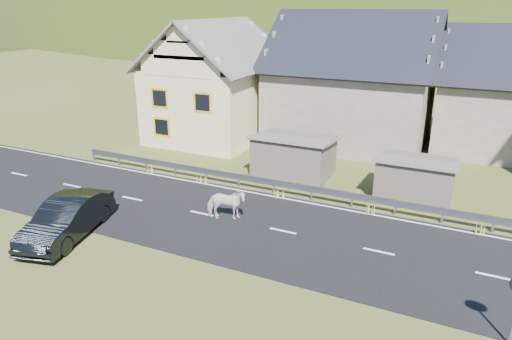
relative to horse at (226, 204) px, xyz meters
The scene contains 12 objects.
ground 2.81m from the horse, ahead, with size 160.00×160.00×0.00m, color #474E1F.
road 2.81m from the horse, ahead, with size 60.00×7.00×0.04m, color black.
lane_markings 2.80m from the horse, ahead, with size 60.00×6.60×0.01m, color silver.
guardrail 4.60m from the horse, 53.95° to the left, with size 28.10×0.09×0.75m.
shed_left 6.58m from the horse, 83.86° to the left, with size 4.30×3.30×2.40m, color #706157.
shed_right 9.40m from the horse, 39.95° to the left, with size 3.80×2.90×2.20m, color #706157.
house_cream 14.52m from the horse, 121.25° to the left, with size 7.80×9.80×8.30m.
house_stone_a 15.61m from the horse, 83.54° to the left, with size 10.80×9.80×8.90m.
mountain 181.39m from the horse, 87.55° to the left, with size 440.00×280.00×260.00m, color #1A310C.
conifer_patch 121.94m from the horse, 115.42° to the left, with size 76.00×50.00×28.00m, color black.
horse is the anchor object (origin of this frame).
car 6.58m from the horse, 141.62° to the right, with size 1.71×4.89×1.61m, color black.
Camera 1 is at (6.29, -16.04, 9.05)m, focal length 32.00 mm.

